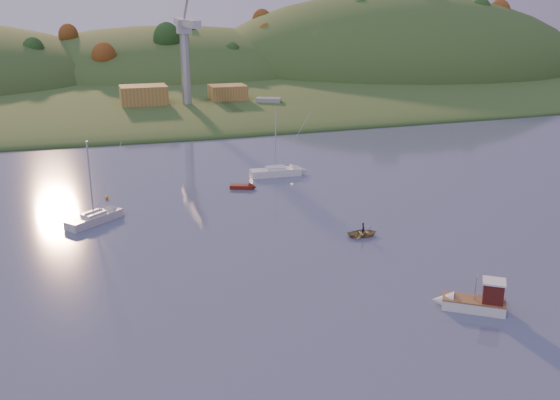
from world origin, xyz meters
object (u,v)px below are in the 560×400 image
object	(u,v)px
sailboat_near	(94,218)
red_tender	(247,187)
sailboat_far	(276,171)
canoe	(363,233)
fishing_boat	(469,300)

from	to	relation	value
sailboat_near	red_tender	xyz separation A→B (m)	(22.02, 8.85, -0.41)
sailboat_far	red_tender	distance (m)	8.42
canoe	red_tender	size ratio (longest dim) A/B	0.85
fishing_boat	sailboat_far	distance (m)	48.61
sailboat_near	red_tender	distance (m)	23.73
sailboat_far	sailboat_near	bearing A→B (deg)	-151.34
canoe	sailboat_far	bearing A→B (deg)	5.94
sailboat_far	red_tender	world-z (taller)	sailboat_far
sailboat_far	canoe	distance (m)	28.81
canoe	sailboat_near	bearing A→B (deg)	66.72
sailboat_near	canoe	world-z (taller)	sailboat_near
canoe	fishing_boat	bearing A→B (deg)	-174.14
sailboat_far	red_tender	size ratio (longest dim) A/B	2.67
fishing_boat	sailboat_near	xyz separation A→B (m)	(-31.66, 33.97, -0.21)
sailboat_near	canoe	size ratio (longest dim) A/B	2.94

